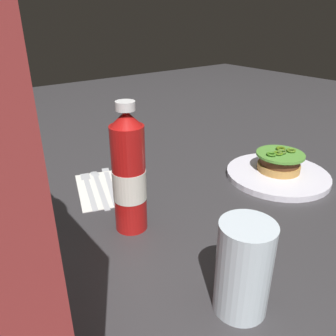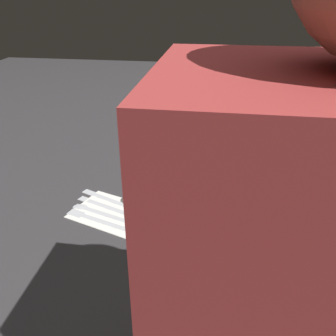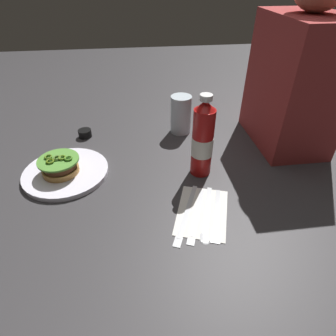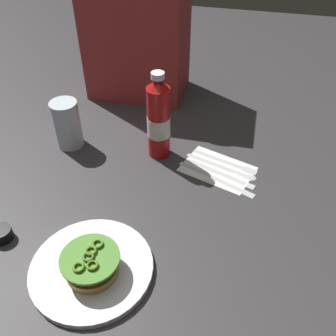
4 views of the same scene
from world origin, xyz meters
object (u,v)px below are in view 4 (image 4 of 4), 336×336
water_glass (67,124)px  fork_utensil (230,163)px  diner_person (136,23)px  burger_sandwich (91,264)px  condiment_cup (1,234)px  dinner_plate (92,268)px  spoon_utensil (230,169)px  ketchup_bottle (159,120)px  steak_knife (221,180)px  napkin (218,169)px  butter_knife (224,174)px

water_glass → fork_utensil: water_glass is taller
fork_utensil → diner_person: (-0.35, 0.33, 0.23)m
diner_person → burger_sandwich: bearing=-80.8°
condiment_cup → water_glass: bearing=89.2°
dinner_plate → water_glass: (-0.22, 0.38, 0.06)m
spoon_utensil → ketchup_bottle: bearing=171.6°
steak_knife → diner_person: bearing=129.5°
dinner_plate → burger_sandwich: burger_sandwich is taller
napkin → dinner_plate: bearing=-119.4°
water_glass → spoon_utensil: size_ratio=0.71×
burger_sandwich → butter_knife: burger_sandwich is taller
napkin → steak_knife: 0.05m
water_glass → napkin: 0.43m
dinner_plate → ketchup_bottle: size_ratio=1.02×
water_glass → steak_knife: size_ratio=0.66×
burger_sandwich → napkin: size_ratio=0.64×
fork_utensil → butter_knife: bearing=-101.1°
butter_knife → diner_person: 0.56m
ketchup_bottle → dinner_plate: bearing=-95.6°
dinner_plate → ketchup_bottle: 0.42m
fork_utensil → water_glass: bearing=-178.1°
dinner_plate → burger_sandwich: 0.03m
dinner_plate → condiment_cup: condiment_cup is taller
dinner_plate → steak_knife: size_ratio=1.20×
water_glass → napkin: water_glass is taller
spoon_utensil → fork_utensil: (-0.00, 0.03, -0.00)m
condiment_cup → fork_utensil: condiment_cup is taller
burger_sandwich → fork_utensil: 0.47m
steak_knife → water_glass: bearing=172.2°
napkin → spoon_utensil: (0.03, 0.00, 0.00)m
dinner_plate → butter_knife: size_ratio=1.32×
fork_utensil → condiment_cup: bearing=-141.5°
ketchup_bottle → condiment_cup: (-0.26, -0.37, -0.10)m
dinner_plate → fork_utensil: 0.46m
condiment_cup → diner_person: bearing=81.0°
fork_utensil → burger_sandwich: bearing=-119.4°
spoon_utensil → water_glass: bearing=178.5°
burger_sandwich → spoon_utensil: burger_sandwich is taller
burger_sandwich → ketchup_bottle: size_ratio=0.48×
burger_sandwich → condiment_cup: 0.23m
ketchup_bottle → napkin: bearing=-10.8°
napkin → butter_knife: size_ratio=0.96×
ketchup_bottle → butter_knife: bearing=-15.7°
condiment_cup → butter_knife: (0.45, 0.31, -0.01)m
spoon_utensil → butter_knife: bearing=-119.3°
water_glass → fork_utensil: bearing=1.9°
napkin → butter_knife: bearing=-46.3°
water_glass → diner_person: size_ratio=0.25×
water_glass → spoon_utensil: (0.46, -0.01, -0.06)m
condiment_cup → steak_knife: condiment_cup is taller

